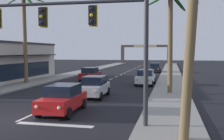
% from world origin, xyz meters
% --- Properties ---
extents(ground_plane, '(220.00, 220.00, 0.00)m').
position_xyz_m(ground_plane, '(0.00, 0.00, 0.00)').
color(ground_plane, black).
extents(sidewalk_right, '(3.20, 110.00, 0.14)m').
position_xyz_m(sidewalk_right, '(7.80, 20.00, 0.07)').
color(sidewalk_right, gray).
rests_on(sidewalk_right, ground).
extents(sidewalk_left, '(3.20, 110.00, 0.14)m').
position_xyz_m(sidewalk_left, '(-7.80, 20.00, 0.07)').
color(sidewalk_left, gray).
rests_on(sidewalk_left, ground).
extents(lane_markings, '(4.28, 87.14, 0.01)m').
position_xyz_m(lane_markings, '(0.41, 19.88, 0.00)').
color(lane_markings, silver).
rests_on(lane_markings, ground).
extents(traffic_signal_mast, '(10.49, 0.41, 6.84)m').
position_xyz_m(traffic_signal_mast, '(3.15, -0.31, 4.88)').
color(traffic_signal_mast, '#2D2D33').
rests_on(traffic_signal_mast, ground).
extents(sedan_lead_at_stop_bar, '(2.03, 4.48, 1.68)m').
position_xyz_m(sedan_lead_at_stop_bar, '(1.55, 2.08, 0.85)').
color(sedan_lead_at_stop_bar, red).
rests_on(sedan_lead_at_stop_bar, ground).
extents(sedan_third_in_queue, '(2.03, 4.48, 1.68)m').
position_xyz_m(sedan_third_in_queue, '(1.82, 7.99, 0.85)').
color(sedan_third_in_queue, silver).
rests_on(sedan_third_in_queue, ground).
extents(sedan_oncoming_far, '(2.00, 4.47, 1.68)m').
position_xyz_m(sedan_oncoming_far, '(-2.10, 20.12, 0.85)').
color(sedan_oncoming_far, maroon).
rests_on(sedan_oncoming_far, ground).
extents(sedan_parked_nearest_kerb, '(2.05, 4.49, 1.68)m').
position_xyz_m(sedan_parked_nearest_kerb, '(5.09, 17.20, 0.85)').
color(sedan_parked_nearest_kerb, silver).
rests_on(sedan_parked_nearest_kerb, ground).
extents(sedan_parked_mid_kerb, '(1.99, 4.47, 1.68)m').
position_xyz_m(sedan_parked_mid_kerb, '(5.06, 36.03, 0.85)').
color(sedan_parked_mid_kerb, black).
rests_on(sedan_parked_mid_kerb, ground).
extents(palm_left_second, '(4.63, 4.54, 10.20)m').
position_xyz_m(palm_left_second, '(-8.27, 15.25, 6.87)').
color(palm_left_second, brown).
rests_on(palm_left_second, ground).
extents(palm_right_nearest, '(3.32, 2.75, 8.53)m').
position_xyz_m(palm_right_nearest, '(8.63, -2.09, 5.59)').
color(palm_right_nearest, brown).
rests_on(palm_right_nearest, ground).
extents(palm_right_second, '(4.80, 4.61, 8.81)m').
position_xyz_m(palm_right_second, '(7.71, 10.93, 6.02)').
color(palm_right_second, brown).
rests_on(palm_right_second, ground).
extents(town_gateway_arch, '(14.93, 0.90, 5.77)m').
position_xyz_m(town_gateway_arch, '(0.00, 71.83, 3.82)').
color(town_gateway_arch, '#423D38').
rests_on(town_gateway_arch, ground).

